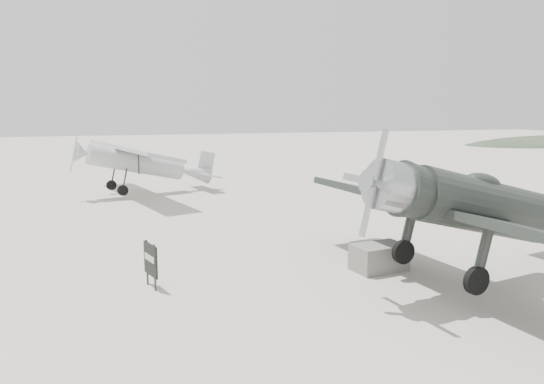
{
  "coord_description": "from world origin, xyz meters",
  "views": [
    {
      "loc": [
        -6.7,
        -16.37,
        4.93
      ],
      "look_at": [
        -0.46,
        3.97,
        1.5
      ],
      "focal_mm": 35.0,
      "sensor_mm": 36.0,
      "label": 1
    }
  ],
  "objects_px": {
    "equipment_block": "(379,257)",
    "lowwing_monoplane": "(494,210)",
    "sign_board": "(151,260)",
    "highwing_monoplane": "(142,159)"
  },
  "relations": [
    {
      "from": "highwing_monoplane",
      "to": "equipment_block",
      "type": "bearing_deg",
      "value": -84.73
    },
    {
      "from": "lowwing_monoplane",
      "to": "equipment_block",
      "type": "xyz_separation_m",
      "value": [
        -2.34,
        2.08,
        -1.73
      ]
    },
    {
      "from": "lowwing_monoplane",
      "to": "sign_board",
      "type": "xyz_separation_m",
      "value": [
        -9.1,
        2.49,
        -1.36
      ]
    },
    {
      "from": "equipment_block",
      "to": "sign_board",
      "type": "height_order",
      "value": "sign_board"
    },
    {
      "from": "equipment_block",
      "to": "sign_board",
      "type": "relative_size",
      "value": 1.24
    },
    {
      "from": "lowwing_monoplane",
      "to": "equipment_block",
      "type": "height_order",
      "value": "lowwing_monoplane"
    },
    {
      "from": "highwing_monoplane",
      "to": "lowwing_monoplane",
      "type": "bearing_deg",
      "value": -80.54
    },
    {
      "from": "highwing_monoplane",
      "to": "sign_board",
      "type": "height_order",
      "value": "highwing_monoplane"
    },
    {
      "from": "highwing_monoplane",
      "to": "equipment_block",
      "type": "xyz_separation_m",
      "value": [
        5.98,
        -16.57,
        -1.62
      ]
    },
    {
      "from": "equipment_block",
      "to": "lowwing_monoplane",
      "type": "bearing_deg",
      "value": -41.68
    }
  ]
}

